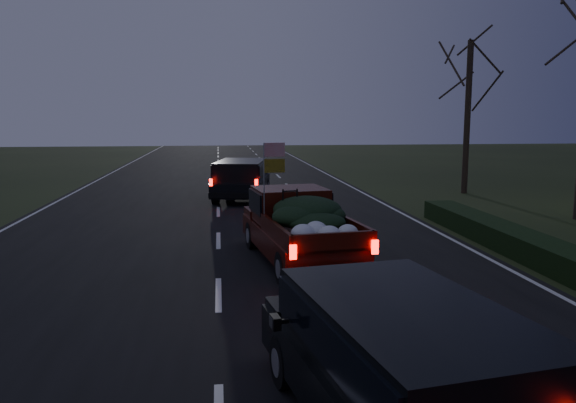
{
  "coord_description": "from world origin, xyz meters",
  "views": [
    {
      "loc": [
        0.06,
        -10.97,
        3.55
      ],
      "look_at": [
        1.88,
        3.81,
        1.3
      ],
      "focal_mm": 35.0,
      "sensor_mm": 36.0,
      "label": 1
    }
  ],
  "objects": [
    {
      "name": "road_asphalt",
      "position": [
        0.0,
        0.0,
        0.01
      ],
      "size": [
        14.0,
        120.0,
        0.02
      ],
      "primitive_type": "cube",
      "color": "black",
      "rests_on": "ground"
    },
    {
      "name": "bare_tree_far",
      "position": [
        11.5,
        14.0,
        5.23
      ],
      "size": [
        3.6,
        3.6,
        7.0
      ],
      "color": "black",
      "rests_on": "ground"
    },
    {
      "name": "ground",
      "position": [
        0.0,
        0.0,
        0.0
      ],
      "size": [
        120.0,
        120.0,
        0.0
      ],
      "primitive_type": "plane",
      "color": "black",
      "rests_on": "ground"
    },
    {
      "name": "hedge_row",
      "position": [
        7.8,
        3.0,
        0.3
      ],
      "size": [
        1.0,
        10.0,
        0.6
      ],
      "primitive_type": "cube",
      "color": "black",
      "rests_on": "ground"
    },
    {
      "name": "pickup_truck",
      "position": [
        1.98,
        2.4,
        0.98
      ],
      "size": [
        2.56,
        5.22,
        2.63
      ],
      "rotation": [
        0.0,
        0.0,
        0.13
      ],
      "color": "#401008",
      "rests_on": "ground"
    },
    {
      "name": "rear_suv",
      "position": [
        1.96,
        -5.49,
        1.0
      ],
      "size": [
        2.63,
        4.85,
        1.32
      ],
      "rotation": [
        0.0,
        0.0,
        0.16
      ],
      "color": "black",
      "rests_on": "ground"
    },
    {
      "name": "lead_suv",
      "position": [
        1.01,
        13.2,
        1.04
      ],
      "size": [
        2.81,
        5.07,
        1.38
      ],
      "rotation": [
        0.0,
        0.0,
        -0.18
      ],
      "color": "black",
      "rests_on": "ground"
    }
  ]
}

